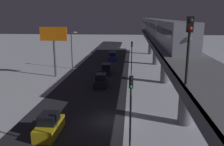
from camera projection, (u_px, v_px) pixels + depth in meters
ground_plane at (111, 121)px, 24.74m from camera, size 240.00×240.00×0.00m
avenue_asphalt at (73, 120)px, 25.07m from camera, size 11.00×107.99×0.01m
elevated_railway at (187, 69)px, 22.78m from camera, size 5.00×107.99×6.68m
subway_train at (154, 26)px, 58.85m from camera, size 2.94×74.07×3.40m
rail_signal at (189, 39)px, 13.64m from camera, size 0.36×0.41×4.00m
sedan_blue at (113, 57)px, 59.54m from camera, size 1.91×4.47×1.97m
sedan_black at (107, 70)px, 44.84m from camera, size 1.80×4.34×1.97m
sedan_black_2 at (101, 81)px, 36.99m from camera, size 1.80×4.08×1.97m
sedan_yellow at (49, 126)px, 21.90m from camera, size 1.80×4.06×1.97m
traffic_light_near at (131, 104)px, 17.84m from camera, size 0.32×0.44×6.40m
traffic_light_mid at (132, 54)px, 41.66m from camera, size 0.32×0.44×6.40m
commercial_billboard at (54, 39)px, 41.53m from camera, size 4.80×0.36×8.90m
street_lamp_far at (73, 46)px, 48.67m from camera, size 1.35×0.44×7.65m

